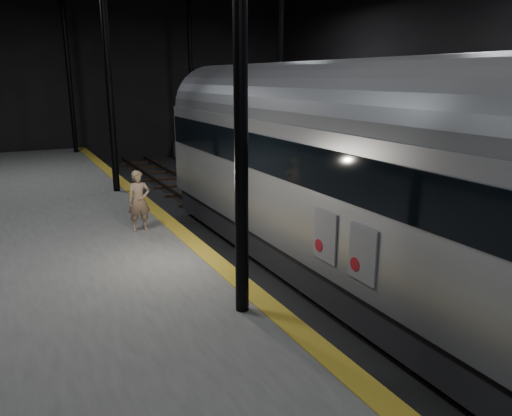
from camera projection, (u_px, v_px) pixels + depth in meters
ground at (299, 262)px, 15.33m from camera, size 44.00×44.00×0.00m
platform_left at (32, 293)px, 11.94m from camera, size 9.00×43.80×1.00m
platform_right at (472, 216)px, 18.47m from camera, size 9.00×43.80×1.00m
tactile_strip at (198, 246)px, 13.66m from camera, size 0.50×43.80×0.01m
track at (299, 259)px, 15.31m from camera, size 2.40×43.00×0.24m
train at (392, 181)px, 11.19m from camera, size 3.24×21.68×5.79m
woman at (139, 201)px, 14.88m from camera, size 0.69×0.47×1.83m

